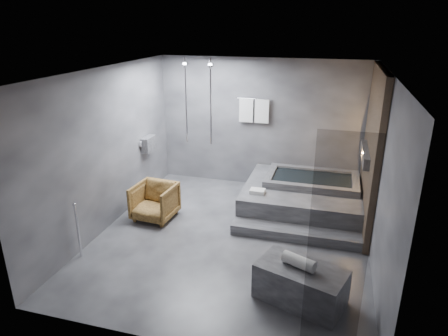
% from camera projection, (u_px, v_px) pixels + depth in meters
% --- Properties ---
extents(room, '(5.00, 5.04, 2.82)m').
position_uv_depth(room, '(260.00, 139.00, 6.38)').
color(room, '#2E2E30').
rests_on(room, ground).
extents(tub_deck, '(2.20, 2.00, 0.50)m').
position_uv_depth(tub_deck, '(302.00, 197.00, 7.82)').
color(tub_deck, '#333335').
rests_on(tub_deck, ground).
extents(tub_step, '(2.20, 0.36, 0.18)m').
position_uv_depth(tub_step, '(295.00, 234.00, 6.81)').
color(tub_step, '#333335').
rests_on(tub_step, ground).
extents(concrete_bench, '(1.27, 0.95, 0.51)m').
position_uv_depth(concrete_bench, '(301.00, 284.00, 5.25)').
color(concrete_bench, '#313133').
rests_on(concrete_bench, ground).
extents(driftwood_chair, '(0.78, 0.80, 0.68)m').
position_uv_depth(driftwood_chair, '(155.00, 202.00, 7.43)').
color(driftwood_chair, '#472E11').
rests_on(driftwood_chair, ground).
extents(rolled_towel, '(0.47, 0.33, 0.16)m').
position_uv_depth(rolled_towel, '(299.00, 262.00, 5.15)').
color(rolled_towel, silver).
rests_on(rolled_towel, concrete_bench).
extents(deck_towel, '(0.27, 0.20, 0.07)m').
position_uv_depth(deck_towel, '(257.00, 191.00, 7.39)').
color(deck_towel, silver).
rests_on(deck_towel, tub_deck).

